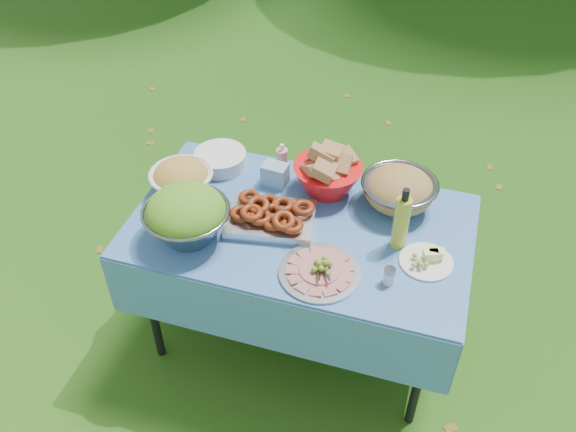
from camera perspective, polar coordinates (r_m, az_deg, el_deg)
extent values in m
plane|color=#0B390A|center=(3.20, 0.98, -10.88)|extent=(80.00, 80.00, 0.00)
cube|color=#7AC5EB|center=(2.91, 1.07, -6.31)|extent=(1.46, 0.86, 0.76)
cylinder|color=white|center=(2.96, -6.35, 5.33)|extent=(0.26, 0.26, 0.07)
cube|color=#80AACC|center=(2.82, -1.22, 3.92)|extent=(0.12, 0.09, 0.10)
cylinder|color=pink|center=(2.88, -0.56, 5.41)|extent=(0.07, 0.07, 0.16)
cube|color=silver|center=(2.61, -1.62, 0.04)|extent=(0.41, 0.32, 0.09)
cylinder|color=#B2B4BA|center=(2.41, 3.00, -4.76)|extent=(0.41, 0.41, 0.08)
cylinder|color=#AFBA2B|center=(2.49, 10.60, -0.20)|extent=(0.07, 0.07, 0.30)
cylinder|color=white|center=(2.51, 12.87, -3.79)|extent=(0.25, 0.25, 0.06)
cylinder|color=silver|center=(2.40, 9.44, -5.55)|extent=(0.06, 0.06, 0.07)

